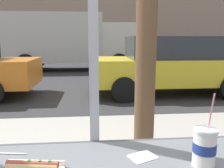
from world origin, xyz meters
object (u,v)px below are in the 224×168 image
hotdog_tray_far (33,167)px  box_truck (65,40)px  soda_cup_left (204,147)px  parked_car_yellow (169,65)px

hotdog_tray_far → box_truck: (-1.06, 11.23, 0.53)m
soda_cup_left → hotdog_tray_far: 0.73m
hotdog_tray_far → parked_car_yellow: (2.46, 5.55, -0.18)m
box_truck → parked_car_yellow: bearing=-58.2°
hotdog_tray_far → parked_car_yellow: 6.08m
parked_car_yellow → box_truck: (-3.52, 5.67, 0.71)m
soda_cup_left → parked_car_yellow: (1.73, 5.57, -0.24)m
hotdog_tray_far → box_truck: box_truck is taller
soda_cup_left → box_truck: box_truck is taller
hotdog_tray_far → parked_car_yellow: size_ratio=0.06×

